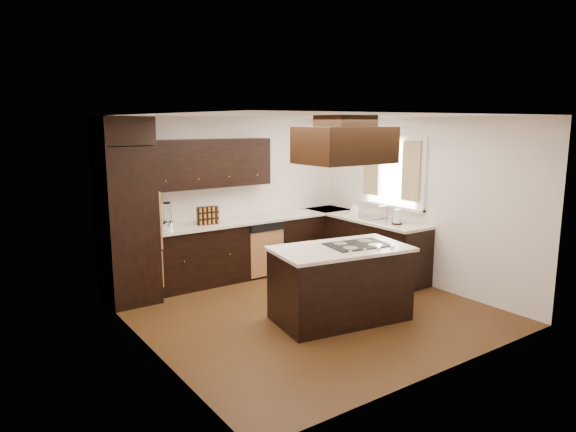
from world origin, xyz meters
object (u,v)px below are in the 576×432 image
object	(u,v)px
oven_column	(127,225)
spice_rack	(208,215)
island	(340,285)
range_hood	(345,145)

from	to	relation	value
oven_column	spice_rack	size ratio (longest dim) A/B	6.54
island	spice_rack	size ratio (longest dim) A/B	4.92
range_hood	island	bearing A→B (deg)	63.24
oven_column	spice_rack	bearing A→B (deg)	1.63
oven_column	range_hood	size ratio (longest dim) A/B	2.02
range_hood	spice_rack	world-z (taller)	range_hood
island	range_hood	distance (m)	1.72
island	spice_rack	distance (m)	2.40
oven_column	spice_rack	world-z (taller)	oven_column
spice_rack	island	bearing A→B (deg)	-61.29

